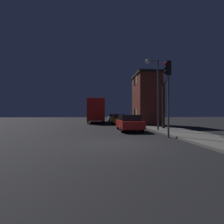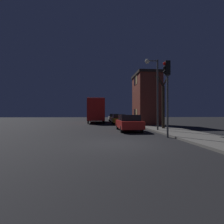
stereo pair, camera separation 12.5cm
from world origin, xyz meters
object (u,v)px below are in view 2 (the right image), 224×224
car_near_lane (129,122)px  car_far_lane (114,117)px  bus (96,109)px  streetlamp (154,83)px  bare_tree (163,103)px  traffic_light (167,83)px  car_mid_lane (119,119)px

car_near_lane → car_far_lane: (0.29, 17.60, 0.03)m
bus → car_near_lane: size_ratio=2.24×
streetlamp → bare_tree: bearing=48.9°
car_near_lane → bus: bearing=101.7°
traffic_light → car_mid_lane: size_ratio=1.25×
traffic_light → car_far_lane: bearing=93.6°
traffic_light → car_mid_lane: 13.67m
bus → car_mid_lane: 6.25m
car_far_lane → car_near_lane: bearing=-90.9°
car_mid_lane → traffic_light: bearing=-83.7°
car_far_lane → bus: bearing=-132.9°
bare_tree → car_far_lane: bare_tree is taller
streetlamp → car_near_lane: (-2.08, 0.64, -3.34)m
bare_tree → car_near_lane: 4.01m
traffic_light → bare_tree: (1.81, 5.35, -0.93)m
streetlamp → car_mid_lane: (-1.87, 9.57, -3.33)m
bare_tree → car_near_lane: bare_tree is taller
streetlamp → car_near_lane: bearing=162.9°
bus → car_near_lane: 14.51m
car_near_lane → traffic_light: bearing=-69.2°
bare_tree → car_mid_lane: bearing=112.3°
traffic_light → car_mid_lane: (-1.46, 13.32, -2.69)m
streetlamp → traffic_light: streetlamp is taller
traffic_light → bare_tree: bare_tree is taller
bare_tree → bus: 14.65m
car_near_lane → car_far_lane: car_far_lane is taller
streetlamp → car_mid_lane: bearing=101.1°
car_far_lane → traffic_light: bearing=-86.4°
car_near_lane → car_mid_lane: car_mid_lane is taller
streetlamp → car_far_lane: size_ratio=1.36×
streetlamp → car_far_lane: (-1.79, 18.24, -3.31)m
traffic_light → car_far_lane: size_ratio=1.10×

